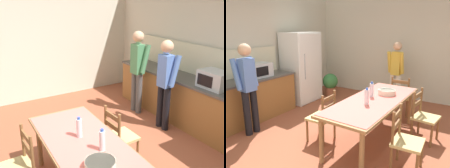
# 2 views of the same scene
# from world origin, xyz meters

# --- Properties ---
(wall_left) EXTENTS (0.12, 5.20, 2.90)m
(wall_left) POSITION_xyz_m (-3.26, 0.00, 1.45)
(wall_left) COLOR beige
(wall_left) RESTS_ON ground
(kitchen_counter) EXTENTS (3.21, 0.66, 0.92)m
(kitchen_counter) POSITION_xyz_m (-0.67, 2.23, 0.46)
(kitchen_counter) COLOR brown
(kitchen_counter) RESTS_ON ground
(counter_splashback) EXTENTS (3.17, 0.03, 0.60)m
(counter_splashback) POSITION_xyz_m (-0.66, 2.54, 1.22)
(counter_splashback) COLOR beige
(counter_splashback) RESTS_ON kitchen_counter
(microwave) EXTENTS (0.50, 0.39, 0.30)m
(microwave) POSITION_xyz_m (0.14, 2.21, 1.07)
(microwave) COLOR #B2B7BC
(microwave) RESTS_ON kitchen_counter
(dining_table) EXTENTS (2.31, 0.93, 0.77)m
(dining_table) POSITION_xyz_m (0.49, -0.36, 0.69)
(dining_table) COLOR olive
(dining_table) RESTS_ON ground
(bottle_near_centre) EXTENTS (0.07, 0.07, 0.27)m
(bottle_near_centre) POSITION_xyz_m (0.20, -0.35, 0.89)
(bottle_near_centre) COLOR silver
(bottle_near_centre) RESTS_ON dining_table
(bottle_off_centre) EXTENTS (0.07, 0.07, 0.27)m
(bottle_off_centre) POSITION_xyz_m (0.60, -0.26, 0.89)
(bottle_off_centre) COLOR silver
(bottle_off_centre) RESTS_ON dining_table
(serving_bowl) EXTENTS (0.32, 0.32, 0.09)m
(serving_bowl) POSITION_xyz_m (0.89, -0.44, 0.82)
(serving_bowl) COLOR beige
(serving_bowl) RESTS_ON dining_table
(chair_side_near_left) EXTENTS (0.44, 0.42, 0.91)m
(chair_side_near_left) POSITION_xyz_m (-0.05, -1.07, 0.44)
(chair_side_near_left) COLOR brown
(chair_side_near_left) RESTS_ON ground
(chair_side_far_left) EXTENTS (0.43, 0.41, 0.91)m
(chair_side_far_left) POSITION_xyz_m (-0.01, 0.38, 0.44)
(chair_side_far_left) COLOR brown
(chair_side_far_left) RESTS_ON ground
(person_at_sink) EXTENTS (0.44, 0.30, 1.75)m
(person_at_sink) POSITION_xyz_m (-1.38, 1.71, 0.99)
(person_at_sink) COLOR #4C4C4C
(person_at_sink) RESTS_ON ground
(person_at_counter) EXTENTS (0.43, 0.29, 1.70)m
(person_at_counter) POSITION_xyz_m (-0.51, 1.69, 0.95)
(person_at_counter) COLOR black
(person_at_counter) RESTS_ON ground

